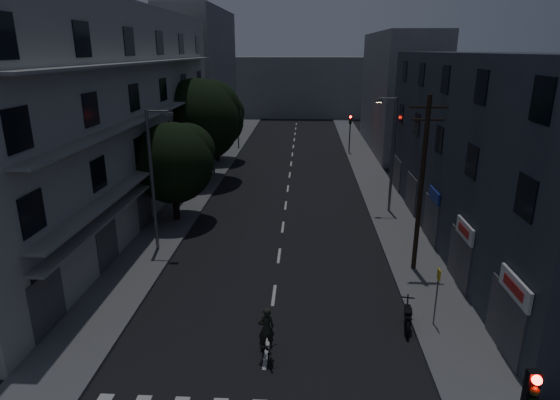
# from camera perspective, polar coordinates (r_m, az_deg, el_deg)

# --- Properties ---
(ground) EXTENTS (160.00, 160.00, 0.00)m
(ground) POSITION_cam_1_polar(r_m,az_deg,el_deg) (39.87, 0.99, 1.61)
(ground) COLOR black
(ground) RESTS_ON ground
(sidewalk_left) EXTENTS (3.00, 90.00, 0.15)m
(sidewalk_left) POSITION_cam_1_polar(r_m,az_deg,el_deg) (40.79, -9.60, 1.85)
(sidewalk_left) COLOR #565659
(sidewalk_left) RESTS_ON ground
(sidewalk_right) EXTENTS (3.00, 90.00, 0.15)m
(sidewalk_right) POSITION_cam_1_polar(r_m,az_deg,el_deg) (40.30, 11.71, 1.52)
(sidewalk_right) COLOR #565659
(sidewalk_right) RESTS_ON ground
(lane_markings) EXTENTS (0.15, 60.50, 0.01)m
(lane_markings) POSITION_cam_1_polar(r_m,az_deg,el_deg) (45.90, 1.28, 3.80)
(lane_markings) COLOR beige
(lane_markings) RESTS_ON ground
(building_left) EXTENTS (7.00, 36.00, 14.00)m
(building_left) POSITION_cam_1_polar(r_m,az_deg,el_deg) (34.23, -20.19, 9.81)
(building_left) COLOR #A2A19D
(building_left) RESTS_ON ground
(building_right) EXTENTS (6.19, 28.00, 11.00)m
(building_right) POSITION_cam_1_polar(r_m,az_deg,el_deg) (29.80, 24.03, 5.38)
(building_right) COLOR #2B2F3A
(building_right) RESTS_ON ground
(building_far_left) EXTENTS (6.00, 20.00, 16.00)m
(building_far_left) POSITION_cam_1_polar(r_m,az_deg,el_deg) (62.77, -9.55, 14.74)
(building_far_left) COLOR slate
(building_far_left) RESTS_ON ground
(building_far_right) EXTENTS (6.00, 20.00, 13.00)m
(building_far_right) POSITION_cam_1_polar(r_m,az_deg,el_deg) (56.46, 14.26, 12.60)
(building_far_right) COLOR slate
(building_far_right) RESTS_ON ground
(building_far_end) EXTENTS (24.00, 8.00, 10.00)m
(building_far_end) POSITION_cam_1_polar(r_m,az_deg,el_deg) (83.49, 2.17, 13.61)
(building_far_end) COLOR slate
(building_far_end) RESTS_ON ground
(tree_near) EXTENTS (5.33, 5.33, 6.58)m
(tree_near) POSITION_cam_1_polar(r_m,az_deg,el_deg) (31.54, -12.80, 4.80)
(tree_near) COLOR black
(tree_near) RESTS_ON sidewalk_left
(tree_mid) EXTENTS (7.13, 7.13, 8.78)m
(tree_mid) POSITION_cam_1_polar(r_m,az_deg,el_deg) (41.08, -9.87, 9.88)
(tree_mid) COLOR black
(tree_mid) RESTS_ON sidewalk_left
(tree_far) EXTENTS (5.64, 5.64, 6.97)m
(tree_far) POSITION_cam_1_polar(r_m,az_deg,el_deg) (48.64, -7.73, 9.86)
(tree_far) COLOR black
(tree_far) RESTS_ON sidewalk_left
(traffic_signal_far_right) EXTENTS (0.28, 0.37, 4.10)m
(traffic_signal_far_right) POSITION_cam_1_polar(r_m,az_deg,el_deg) (52.87, 8.55, 8.90)
(traffic_signal_far_right) COLOR black
(traffic_signal_far_right) RESTS_ON sidewalk_right
(traffic_signal_far_left) EXTENTS (0.28, 0.37, 4.10)m
(traffic_signal_far_left) POSITION_cam_1_polar(r_m,az_deg,el_deg) (55.82, -5.16, 9.49)
(traffic_signal_far_left) COLOR black
(traffic_signal_far_left) RESTS_ON sidewalk_left
(street_lamp_left_near) EXTENTS (1.51, 0.25, 8.00)m
(street_lamp_left_near) POSITION_cam_1_polar(r_m,az_deg,el_deg) (26.76, -15.15, 3.07)
(street_lamp_left_near) COLOR slate
(street_lamp_left_near) RESTS_ON sidewalk_left
(street_lamp_right) EXTENTS (1.51, 0.25, 8.00)m
(street_lamp_right) POSITION_cam_1_polar(r_m,az_deg,el_deg) (33.28, 13.44, 6.02)
(street_lamp_right) COLOR #595D61
(street_lamp_right) RESTS_ON sidewalk_right
(street_lamp_left_far) EXTENTS (1.51, 0.25, 8.00)m
(street_lamp_left_far) POSITION_cam_1_polar(r_m,az_deg,el_deg) (43.36, -8.13, 8.99)
(street_lamp_left_far) COLOR #5C5F64
(street_lamp_left_far) RESTS_ON sidewalk_left
(utility_pole) EXTENTS (1.80, 0.24, 9.00)m
(utility_pole) POSITION_cam_1_polar(r_m,az_deg,el_deg) (24.30, 16.87, 2.10)
(utility_pole) COLOR black
(utility_pole) RESTS_ON sidewalk_right
(bus_stop_sign) EXTENTS (0.06, 0.35, 2.52)m
(bus_stop_sign) POSITION_cam_1_polar(r_m,az_deg,el_deg) (20.50, 18.65, -10.00)
(bus_stop_sign) COLOR #595B60
(bus_stop_sign) RESTS_ON sidewalk_right
(motorcycle) EXTENTS (0.61, 1.94, 1.25)m
(motorcycle) POSITION_cam_1_polar(r_m,az_deg,el_deg) (20.78, 15.27, -13.68)
(motorcycle) COLOR black
(motorcycle) RESTS_ON ground
(cyclist) EXTENTS (1.16, 1.82, 2.17)m
(cyclist) POSITION_cam_1_polar(r_m,az_deg,el_deg) (18.27, -1.67, -16.90)
(cyclist) COLOR black
(cyclist) RESTS_ON ground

